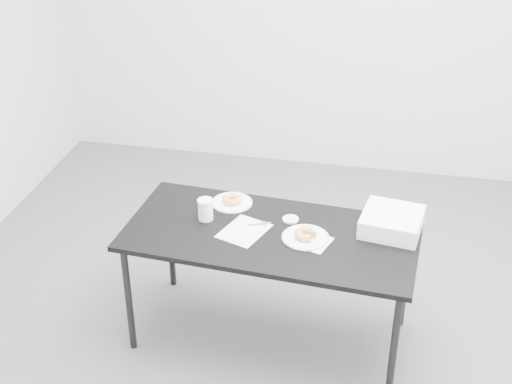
% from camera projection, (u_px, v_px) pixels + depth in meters
% --- Properties ---
extents(floor, '(4.00, 4.00, 0.00)m').
position_uv_depth(floor, '(262.00, 319.00, 4.09)').
color(floor, '#545459').
rests_on(floor, ground).
extents(table, '(1.54, 0.80, 0.68)m').
position_uv_depth(table, '(271.00, 241.00, 3.66)').
color(table, black).
rests_on(table, floor).
extents(scorecard, '(0.27, 0.31, 0.00)m').
position_uv_depth(scorecard, '(244.00, 231.00, 3.65)').
color(scorecard, white).
rests_on(scorecard, table).
extents(logo_patch, '(0.05, 0.05, 0.00)m').
position_uv_depth(logo_patch, '(264.00, 224.00, 3.70)').
color(logo_patch, green).
rests_on(logo_patch, scorecard).
extents(pen, '(0.11, 0.05, 0.01)m').
position_uv_depth(pen, '(260.00, 224.00, 3.70)').
color(pen, '#0C868B').
rests_on(pen, scorecard).
extents(napkin, '(0.21, 0.21, 0.00)m').
position_uv_depth(napkin, '(312.00, 242.00, 3.56)').
color(napkin, white).
rests_on(napkin, table).
extents(plate_near, '(0.24, 0.24, 0.01)m').
position_uv_depth(plate_near, '(305.00, 237.00, 3.58)').
color(plate_near, white).
rests_on(plate_near, napkin).
extents(donut_near, '(0.15, 0.15, 0.04)m').
position_uv_depth(donut_near, '(306.00, 234.00, 3.57)').
color(donut_near, '#C7863F').
rests_on(donut_near, plate_near).
extents(plate_far, '(0.22, 0.22, 0.01)m').
position_uv_depth(plate_far, '(232.00, 203.00, 3.89)').
color(plate_far, white).
rests_on(plate_far, table).
extents(donut_far, '(0.14, 0.14, 0.03)m').
position_uv_depth(donut_far, '(232.00, 199.00, 3.88)').
color(donut_far, '#C7863F').
rests_on(donut_far, plate_far).
extents(coffee_cup, '(0.08, 0.08, 0.12)m').
position_uv_depth(coffee_cup, '(206.00, 209.00, 3.72)').
color(coffee_cup, white).
rests_on(coffee_cup, table).
extents(cup_lid, '(0.08, 0.08, 0.01)m').
position_uv_depth(cup_lid, '(291.00, 219.00, 3.74)').
color(cup_lid, white).
rests_on(cup_lid, table).
extents(bakery_box, '(0.34, 0.34, 0.10)m').
position_uv_depth(bakery_box, '(392.00, 222.00, 3.63)').
color(bakery_box, white).
rests_on(bakery_box, table).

